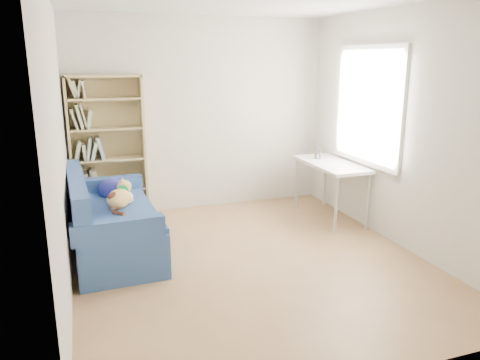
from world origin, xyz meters
name	(u,v)px	position (x,y,z in m)	size (l,w,h in m)	color
ground	(250,261)	(0.00, 0.00, 0.00)	(4.00, 4.00, 0.00)	#956C43
room_shell	(259,103)	(0.10, 0.03, 1.64)	(3.54, 4.04, 2.62)	silver
sofa	(109,223)	(-1.35, 0.73, 0.33)	(0.93, 1.81, 0.88)	navy
bookshelf	(108,155)	(-1.25, 1.84, 0.86)	(0.93, 0.29, 1.86)	tan
desk	(331,168)	(1.46, 0.95, 0.67)	(0.54, 1.18, 0.75)	white
pen_cup	(318,154)	(1.41, 1.24, 0.81)	(0.09, 0.09, 0.17)	white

